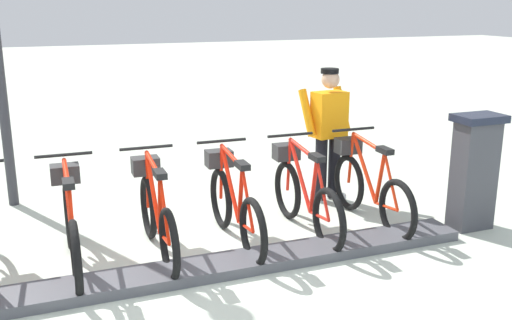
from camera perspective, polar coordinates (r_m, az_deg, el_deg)
The scene contains 9 objects.
ground_plane at distance 5.58m, azimuth -6.02°, elevation -11.04°, with size 60.00×60.00×0.00m, color #B6BDAB.
dock_rail_base at distance 5.55m, azimuth -6.03°, elevation -10.58°, with size 0.44×5.65×0.10m, color #47474C.
payment_kiosk at distance 6.86m, azimuth 20.28°, elevation -0.91°, with size 0.36×0.52×1.28m.
bike_docked_0 at distance 6.80m, azimuth 10.78°, elevation -2.44°, with size 1.72×0.54×1.02m.
bike_docked_1 at distance 6.42m, azimuth 4.64°, elevation -3.28°, with size 1.72×0.54×1.02m.
bike_docked_2 at distance 6.13m, azimuth -2.19°, elevation -4.16°, with size 1.72×0.54×1.02m.
bike_docked_3 at distance 5.93m, azimuth -9.61°, elevation -5.04°, with size 1.72×0.54×1.02m.
bike_docked_4 at distance 5.84m, azimuth -17.43°, elevation -5.88°, with size 1.72×0.54×1.02m.
worker_near_rack at distance 7.36m, azimuth 6.99°, elevation 2.92°, with size 0.48×0.65×1.66m.
Camera 1 is at (-4.84, 1.28, 2.45)m, focal length 41.48 mm.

